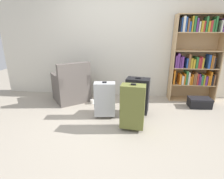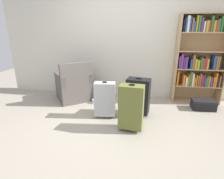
# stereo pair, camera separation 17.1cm
# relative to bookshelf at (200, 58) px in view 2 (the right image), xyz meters

# --- Properties ---
(ground_plane) EXTENTS (9.78, 9.78, 0.00)m
(ground_plane) POSITION_rel_bookshelf_xyz_m (-1.74, -1.48, -0.97)
(ground_plane) COLOR #9E9384
(back_wall) EXTENTS (5.59, 0.10, 2.60)m
(back_wall) POSITION_rel_bookshelf_xyz_m (-1.74, 0.22, 0.33)
(back_wall) COLOR beige
(back_wall) RESTS_ON ground
(bookshelf) EXTENTS (0.99, 0.31, 1.86)m
(bookshelf) POSITION_rel_bookshelf_xyz_m (0.00, 0.00, 0.00)
(bookshelf) COLOR tan
(bookshelf) RESTS_ON ground
(armchair) EXTENTS (0.98, 0.98, 0.90)m
(armchair) POSITION_rel_bookshelf_xyz_m (-2.70, -0.32, -0.66)
(armchair) COLOR #59514C
(armchair) RESTS_ON ground
(mug) EXTENTS (0.12, 0.08, 0.10)m
(mug) POSITION_rel_bookshelf_xyz_m (-2.20, -0.48, -0.93)
(mug) COLOR white
(mug) RESTS_ON ground
(storage_box) EXTENTS (0.45, 0.28, 0.20)m
(storage_box) POSITION_rel_bookshelf_xyz_m (0.08, -0.43, -0.87)
(storage_box) COLOR black
(storage_box) RESTS_ON ground
(suitcase_silver) EXTENTS (0.39, 0.24, 0.68)m
(suitcase_silver) POSITION_rel_bookshelf_xyz_m (-1.84, -1.08, -0.62)
(suitcase_silver) COLOR #B7BABF
(suitcase_silver) RESTS_ON ground
(suitcase_black) EXTENTS (0.46, 0.34, 0.73)m
(suitcase_black) POSITION_rel_bookshelf_xyz_m (-1.25, -0.89, -0.60)
(suitcase_black) COLOR black
(suitcase_black) RESTS_ON ground
(suitcase_olive) EXTENTS (0.40, 0.26, 0.77)m
(suitcase_olive) POSITION_rel_bookshelf_xyz_m (-1.35, -1.45, -0.57)
(suitcase_olive) COLOR brown
(suitcase_olive) RESTS_ON ground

